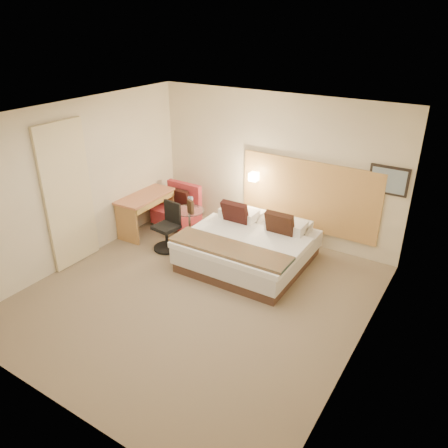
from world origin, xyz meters
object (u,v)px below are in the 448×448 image
Objects in this scene: desk at (146,203)px; side_table at (190,224)px; lounge_chair at (178,209)px; bed at (249,246)px; desk_chair at (168,231)px.

side_table is at bearing 6.86° from desk.
lounge_chair is at bearing 144.08° from side_table.
side_table is at bearing -35.92° from lounge_chair.
desk is at bearing 179.69° from bed.
bed is 2.42× the size of lounge_chair.
desk_chair is (-1.49, -0.33, 0.05)m from bed.
side_table is 0.59× the size of desk.
bed is 2.04m from lounge_chair.
desk is (-0.94, -0.11, 0.25)m from side_table.
desk is (-0.33, -0.56, 0.27)m from lounge_chair.
side_table is (0.61, -0.44, 0.02)m from lounge_chair.
lounge_chair is (-1.96, 0.57, 0.02)m from bed.
desk is 1.41× the size of desk_chair.
desk_chair is at bearing -107.09° from side_table.
side_table is at bearing 72.91° from desk_chair.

